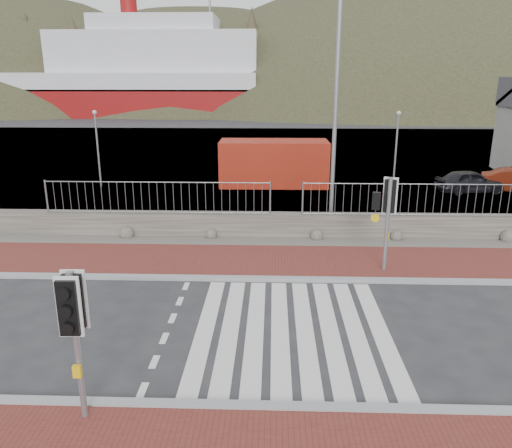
{
  "coord_description": "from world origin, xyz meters",
  "views": [
    {
      "loc": [
        -0.5,
        -10.79,
        5.88
      ],
      "look_at": [
        -0.98,
        3.0,
        1.76
      ],
      "focal_mm": 35.0,
      "sensor_mm": 36.0,
      "label": 1
    }
  ],
  "objects_px": {
    "streetlight": "(340,96)",
    "car_a": "(470,181)",
    "traffic_signal_near": "(74,316)",
    "traffic_signal_far": "(387,204)",
    "ferry": "(116,79)",
    "shipping_container": "(274,163)"
  },
  "relations": [
    {
      "from": "traffic_signal_near",
      "to": "car_a",
      "type": "distance_m",
      "value": 22.92
    },
    {
      "from": "ferry",
      "to": "streetlight",
      "type": "relative_size",
      "value": 5.46
    },
    {
      "from": "traffic_signal_near",
      "to": "streetlight",
      "type": "relative_size",
      "value": 0.31
    },
    {
      "from": "traffic_signal_far",
      "to": "shipping_container",
      "type": "relative_size",
      "value": 0.51
    },
    {
      "from": "streetlight",
      "to": "car_a",
      "type": "distance_m",
      "value": 11.39
    },
    {
      "from": "ferry",
      "to": "traffic_signal_far",
      "type": "bearing_deg",
      "value": -66.7
    },
    {
      "from": "streetlight",
      "to": "traffic_signal_far",
      "type": "bearing_deg",
      "value": -84.19
    },
    {
      "from": "shipping_container",
      "to": "car_a",
      "type": "xyz_separation_m",
      "value": [
        10.22,
        -1.58,
        -0.63
      ]
    },
    {
      "from": "ferry",
      "to": "traffic_signal_near",
      "type": "relative_size",
      "value": 17.65
    },
    {
      "from": "traffic_signal_near",
      "to": "traffic_signal_far",
      "type": "bearing_deg",
      "value": 45.22
    },
    {
      "from": "traffic_signal_near",
      "to": "streetlight",
      "type": "height_order",
      "value": "streetlight"
    },
    {
      "from": "car_a",
      "to": "shipping_container",
      "type": "bearing_deg",
      "value": 70.87
    },
    {
      "from": "traffic_signal_near",
      "to": "shipping_container",
      "type": "xyz_separation_m",
      "value": [
        3.33,
        20.0,
        -0.81
      ]
    },
    {
      "from": "traffic_signal_near",
      "to": "traffic_signal_far",
      "type": "height_order",
      "value": "traffic_signal_far"
    },
    {
      "from": "traffic_signal_near",
      "to": "car_a",
      "type": "xyz_separation_m",
      "value": [
        13.55,
        18.42,
        -1.44
      ]
    },
    {
      "from": "traffic_signal_far",
      "to": "car_a",
      "type": "distance_m",
      "value": 13.22
    },
    {
      "from": "ferry",
      "to": "traffic_signal_far",
      "type": "xyz_separation_m",
      "value": [
        27.59,
        -64.07,
        -3.19
      ]
    },
    {
      "from": "streetlight",
      "to": "car_a",
      "type": "height_order",
      "value": "streetlight"
    },
    {
      "from": "ferry",
      "to": "streetlight",
      "type": "xyz_separation_m",
      "value": [
        26.58,
        -59.78,
        -0.21
      ]
    },
    {
      "from": "ferry",
      "to": "traffic_signal_far",
      "type": "distance_m",
      "value": 69.83
    },
    {
      "from": "shipping_container",
      "to": "traffic_signal_near",
      "type": "bearing_deg",
      "value": -100.06
    },
    {
      "from": "ferry",
      "to": "streetlight",
      "type": "distance_m",
      "value": 65.42
    }
  ]
}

